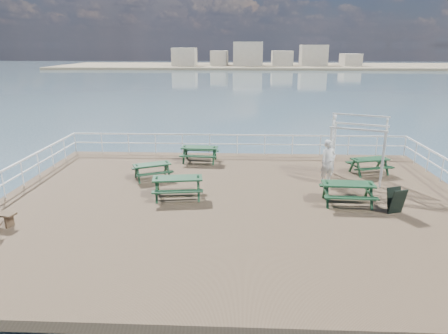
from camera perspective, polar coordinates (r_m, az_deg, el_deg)
ground at (r=15.12m, az=1.51°, el=-5.46°), size 18.00×14.00×0.30m
sea_backdrop at (r=148.68m, az=7.57°, el=14.49°), size 300.00×300.00×9.20m
railing at (r=17.21m, az=1.47°, el=0.96°), size 17.77×13.76×1.10m
picnic_table_a at (r=17.71m, az=-10.23°, el=-0.12°), size 1.98×1.84×0.77m
picnic_table_b at (r=20.01m, az=-3.50°, el=2.30°), size 1.89×1.56×0.87m
picnic_table_c at (r=19.29m, az=20.08°, el=0.59°), size 1.98×1.75×0.81m
picnic_table_d at (r=15.36m, az=-6.64°, el=-2.27°), size 2.07×1.76×0.92m
picnic_table_e at (r=15.35m, az=17.28°, el=-2.98°), size 1.93×1.58×0.91m
trellis_arbor at (r=18.00m, az=18.49°, el=2.11°), size 2.59×1.97×2.86m
sandwich_board at (r=15.13m, az=23.36°, el=-4.48°), size 0.67×0.58×0.92m
person at (r=17.24m, az=14.63°, el=0.68°), size 0.81×0.68×1.89m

